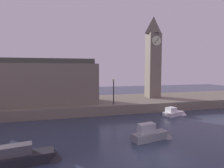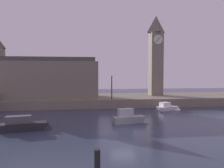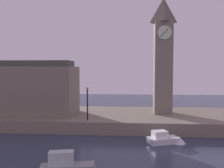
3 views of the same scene
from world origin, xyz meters
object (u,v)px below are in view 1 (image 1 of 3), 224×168
at_px(clock_tower, 153,56).
at_px(streetlamp, 114,89).
at_px(boat_ferry_white, 175,113).
at_px(boat_barge_dark, 28,157).
at_px(parliament_hall, 38,82).
at_px(boat_cruiser_grey, 153,134).

xyz_separation_m(clock_tower, streetlamp, (-9.56, -5.40, -5.65)).
distance_m(streetlamp, boat_ferry_white, 10.21).
distance_m(streetlamp, boat_barge_dark, 17.50).
distance_m(clock_tower, boat_barge_dark, 29.07).
height_order(streetlamp, boat_barge_dark, streetlamp).
relative_size(streetlamp, boat_barge_dark, 0.75).
relative_size(clock_tower, streetlamp, 3.90).
bearing_deg(clock_tower, parliament_hall, -174.38).
distance_m(boat_ferry_white, boat_cruiser_grey, 11.51).
bearing_deg(boat_ferry_white, clock_tower, 85.79).
xyz_separation_m(streetlamp, boat_ferry_white, (8.91, -3.47, -3.59)).
relative_size(parliament_hall, boat_ferry_white, 4.19).
height_order(clock_tower, boat_cruiser_grey, clock_tower).
bearing_deg(parliament_hall, boat_ferry_white, -18.41).
relative_size(clock_tower, boat_barge_dark, 2.94).
bearing_deg(boat_cruiser_grey, parliament_hall, 129.50).
bearing_deg(boat_ferry_white, boat_barge_dark, -152.36).
bearing_deg(parliament_hall, clock_tower, 5.62).
distance_m(clock_tower, streetlamp, 12.35).
bearing_deg(boat_cruiser_grey, boat_barge_dark, -170.28).
xyz_separation_m(clock_tower, parliament_hall, (-21.09, -2.08, -4.63)).
bearing_deg(parliament_hall, boat_barge_dark, -86.36).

